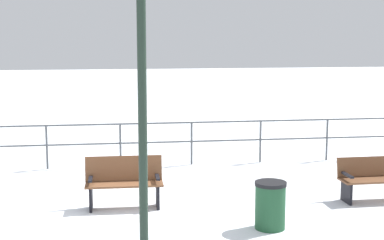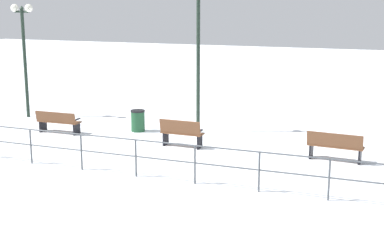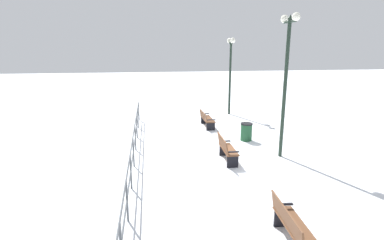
{
  "view_description": "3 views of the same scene",
  "coord_description": "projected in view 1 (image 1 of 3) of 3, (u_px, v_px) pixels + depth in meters",
  "views": [
    {
      "loc": [
        10.36,
        -0.23,
        3.24
      ],
      "look_at": [
        -1.24,
        1.41,
        1.45
      ],
      "focal_mm": 54.84,
      "sensor_mm": 36.0,
      "label": 1
    },
    {
      "loc": [
        -16.55,
        -6.64,
        4.74
      ],
      "look_at": [
        -0.58,
        -0.51,
        1.03
      ],
      "focal_mm": 51.83,
      "sensor_mm": 36.0,
      "label": 2
    },
    {
      "loc": [
        -2.93,
        -10.07,
        4.1
      ],
      "look_at": [
        -1.26,
        1.51,
        1.23
      ],
      "focal_mm": 28.18,
      "sensor_mm": 36.0,
      "label": 3
    }
  ],
  "objects": [
    {
      "name": "trash_bin",
      "position": [
        270.0,
        205.0,
        9.64
      ],
      "size": [
        0.52,
        0.52,
        0.79
      ],
      "color": "#1E4C2D",
      "rests_on": "ground"
    },
    {
      "name": "waterfront_railing",
      "position": [
        120.0,
        138.0,
        14.01
      ],
      "size": [
        0.05,
        13.84,
        1.06
      ],
      "color": "#4C5156",
      "rests_on": "ground"
    },
    {
      "name": "bench_second",
      "position": [
        124.0,
        182.0,
        10.79
      ],
      "size": [
        0.53,
        1.43,
        0.94
      ],
      "rotation": [
        0.0,
        0.0,
        -0.02
      ],
      "color": "brown",
      "rests_on": "ground"
    },
    {
      "name": "ground_plane",
      "position": [
        125.0,
        211.0,
        10.66
      ],
      "size": [
        80.0,
        80.0,
        0.0
      ],
      "primitive_type": "plane",
      "color": "white",
      "rests_on": "ground"
    },
    {
      "name": "bench_third",
      "position": [
        380.0,
        178.0,
        11.29
      ],
      "size": [
        0.56,
        1.64,
        0.82
      ],
      "rotation": [
        0.0,
        0.0,
        0.02
      ],
      "color": "brown",
      "rests_on": "ground"
    },
    {
      "name": "lamppost_middle",
      "position": [
        141.0,
        13.0,
        8.24
      ],
      "size": [
        0.28,
        1.15,
        5.19
      ],
      "color": "#1E2D23",
      "rests_on": "ground"
    }
  ]
}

